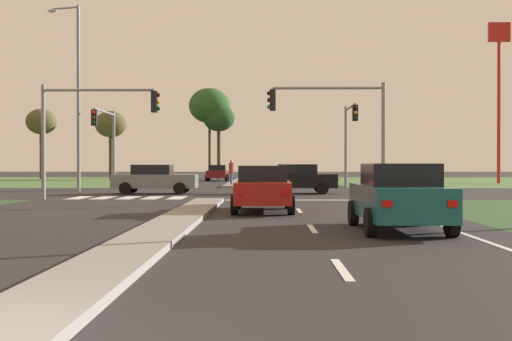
# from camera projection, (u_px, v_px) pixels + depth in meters

# --- Properties ---
(ground_plane) EXTENTS (200.00, 200.00, 0.00)m
(ground_plane) POSITION_uv_depth(u_px,v_px,m) (223.00, 193.00, 34.91)
(ground_plane) COLOR #282628
(median_island_near) EXTENTS (1.20, 22.00, 0.14)m
(median_island_near) POSITION_uv_depth(u_px,v_px,m) (172.00, 224.00, 15.92)
(median_island_near) COLOR gray
(median_island_near) RESTS_ON ground
(median_island_far) EXTENTS (1.20, 36.00, 0.14)m
(median_island_far) POSITION_uv_depth(u_px,v_px,m) (241.00, 180.00, 59.91)
(median_island_far) COLOR gray
(median_island_far) RESTS_ON ground
(lane_dash_near) EXTENTS (0.14, 2.00, 0.01)m
(lane_dash_near) POSITION_uv_depth(u_px,v_px,m) (342.00, 269.00, 9.49)
(lane_dash_near) COLOR silver
(lane_dash_near) RESTS_ON ground
(lane_dash_second) EXTENTS (0.14, 2.00, 0.01)m
(lane_dash_second) POSITION_uv_depth(u_px,v_px,m) (312.00, 229.00, 15.49)
(lane_dash_second) COLOR silver
(lane_dash_second) RESTS_ON ground
(lane_dash_third) EXTENTS (0.14, 2.00, 0.01)m
(lane_dash_third) POSITION_uv_depth(u_px,v_px,m) (299.00, 211.00, 21.49)
(lane_dash_third) COLOR silver
(lane_dash_third) RESTS_ON ground
(lane_dash_fourth) EXTENTS (0.14, 2.00, 0.01)m
(lane_dash_fourth) POSITION_uv_depth(u_px,v_px,m) (292.00, 201.00, 27.49)
(lane_dash_fourth) COLOR silver
(lane_dash_fourth) RESTS_ON ground
(edge_line_right) EXTENTS (0.14, 24.00, 0.01)m
(edge_line_right) POSITION_uv_depth(u_px,v_px,m) (435.00, 224.00, 16.81)
(edge_line_right) COLOR silver
(edge_line_right) RESTS_ON ground
(stop_bar_near) EXTENTS (6.40, 0.50, 0.01)m
(stop_bar_near) POSITION_uv_depth(u_px,v_px,m) (298.00, 200.00, 27.86)
(stop_bar_near) COLOR silver
(stop_bar_near) RESTS_ON ground
(crosswalk_bar_near) EXTENTS (0.70, 2.80, 0.01)m
(crosswalk_bar_near) POSITION_uv_depth(u_px,v_px,m) (79.00, 198.00, 29.81)
(crosswalk_bar_near) COLOR silver
(crosswalk_bar_near) RESTS_ON ground
(crosswalk_bar_second) EXTENTS (0.70, 2.80, 0.01)m
(crosswalk_bar_second) POSITION_uv_depth(u_px,v_px,m) (104.00, 198.00, 29.79)
(crosswalk_bar_second) COLOR silver
(crosswalk_bar_second) RESTS_ON ground
(crosswalk_bar_third) EXTENTS (0.70, 2.80, 0.01)m
(crosswalk_bar_third) POSITION_uv_depth(u_px,v_px,m) (128.00, 198.00, 29.78)
(crosswalk_bar_third) COLOR silver
(crosswalk_bar_third) RESTS_ON ground
(crosswalk_bar_fourth) EXTENTS (0.70, 2.80, 0.01)m
(crosswalk_bar_fourth) POSITION_uv_depth(u_px,v_px,m) (152.00, 198.00, 29.76)
(crosswalk_bar_fourth) COLOR silver
(crosswalk_bar_fourth) RESTS_ON ground
(crosswalk_bar_fifth) EXTENTS (0.70, 2.80, 0.01)m
(crosswalk_bar_fifth) POSITION_uv_depth(u_px,v_px,m) (177.00, 198.00, 29.74)
(crosswalk_bar_fifth) COLOR silver
(crosswalk_bar_fifth) RESTS_ON ground
(car_teal_near) EXTENTS (1.98, 4.24, 1.60)m
(car_teal_near) POSITION_uv_depth(u_px,v_px,m) (398.00, 197.00, 15.03)
(car_teal_near) COLOR #19565B
(car_teal_near) RESTS_ON ground
(car_black_second) EXTENTS (4.56, 2.04, 1.58)m
(car_black_second) POSITION_uv_depth(u_px,v_px,m) (295.00, 179.00, 34.15)
(car_black_second) COLOR black
(car_black_second) RESTS_ON ground
(car_grey_third) EXTENTS (4.48, 2.01, 1.56)m
(car_grey_third) POSITION_uv_depth(u_px,v_px,m) (155.00, 179.00, 33.93)
(car_grey_third) COLOR slate
(car_grey_third) RESTS_ON ground
(car_red_fourth) EXTENTS (1.99, 4.46, 1.53)m
(car_red_fourth) POSITION_uv_depth(u_px,v_px,m) (263.00, 188.00, 21.13)
(car_red_fourth) COLOR #A31919
(car_red_fourth) RESTS_ON ground
(car_maroon_fifth) EXTENTS (2.04, 4.15, 1.52)m
(car_maroon_fifth) POSITION_uv_depth(u_px,v_px,m) (217.00, 173.00, 60.37)
(car_maroon_fifth) COLOR maroon
(car_maroon_fifth) RESTS_ON ground
(traffic_signal_far_left) EXTENTS (0.32, 5.10, 5.07)m
(traffic_signal_far_left) POSITION_uv_depth(u_px,v_px,m) (106.00, 133.00, 39.64)
(traffic_signal_far_left) COLOR gray
(traffic_signal_far_left) RESTS_ON ground
(traffic_signal_far_right) EXTENTS (0.32, 4.67, 5.36)m
(traffic_signal_far_right) POSITION_uv_depth(u_px,v_px,m) (349.00, 130.00, 39.64)
(traffic_signal_far_right) COLOR gray
(traffic_signal_far_right) RESTS_ON ground
(traffic_signal_near_right) EXTENTS (5.27, 0.32, 5.22)m
(traffic_signal_near_right) POSITION_uv_depth(u_px,v_px,m) (338.00, 118.00, 28.20)
(traffic_signal_near_right) COLOR gray
(traffic_signal_near_right) RESTS_ON ground
(traffic_signal_near_left) EXTENTS (5.34, 0.32, 5.15)m
(traffic_signal_near_left) POSITION_uv_depth(u_px,v_px,m) (89.00, 119.00, 28.36)
(traffic_signal_near_left) COLOR gray
(traffic_signal_near_left) RESTS_ON ground
(street_lamp_second) EXTENTS (2.05, 0.69, 10.82)m
(street_lamp_second) POSITION_uv_depth(u_px,v_px,m) (76.00, 89.00, 36.95)
(street_lamp_second) COLOR gray
(street_lamp_second) RESTS_ON ground
(pedestrian_at_median) EXTENTS (0.34, 0.34, 1.77)m
(pedestrian_at_median) POSITION_uv_depth(u_px,v_px,m) (231.00, 169.00, 45.09)
(pedestrian_at_median) COLOR #335184
(pedestrian_at_median) RESTS_ON median_island_far
(fastfood_pole_sign) EXTENTS (1.80, 0.40, 13.40)m
(fastfood_pole_sign) POSITION_uv_depth(u_px,v_px,m) (499.00, 68.00, 52.87)
(fastfood_pole_sign) COLOR red
(fastfood_pole_sign) RESTS_ON ground
(treeline_near) EXTENTS (3.22, 3.22, 7.52)m
(treeline_near) POSITION_uv_depth(u_px,v_px,m) (41.00, 122.00, 67.89)
(treeline_near) COLOR #423323
(treeline_near) RESTS_ON ground
(treeline_second) EXTENTS (3.46, 3.46, 7.50)m
(treeline_second) POSITION_uv_depth(u_px,v_px,m) (111.00, 125.00, 70.33)
(treeline_second) COLOR #423323
(treeline_second) RESTS_ON ground
(treeline_third) EXTENTS (4.52, 4.52, 9.92)m
(treeline_third) POSITION_uv_depth(u_px,v_px,m) (210.00, 106.00, 69.38)
(treeline_third) COLOR #423323
(treeline_third) RESTS_ON ground
(treeline_fourth) EXTENTS (3.48, 3.48, 8.12)m
(treeline_fourth) POSITION_uv_depth(u_px,v_px,m) (219.00, 119.00, 69.09)
(treeline_fourth) COLOR #423323
(treeline_fourth) RESTS_ON ground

